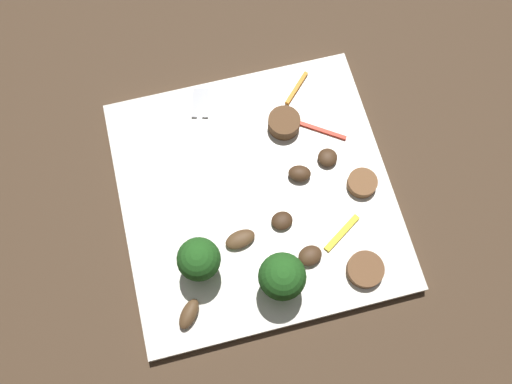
# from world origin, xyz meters

# --- Properties ---
(ground_plane) EXTENTS (1.40, 1.40, 0.00)m
(ground_plane) POSITION_xyz_m (0.00, 0.00, 0.00)
(ground_plane) COLOR #4C3826
(plate) EXTENTS (0.27, 0.27, 0.01)m
(plate) POSITION_xyz_m (0.00, 0.00, 0.01)
(plate) COLOR white
(plate) RESTS_ON ground_plane
(fork) EXTENTS (0.18, 0.06, 0.00)m
(fork) POSITION_xyz_m (0.06, 0.05, 0.01)
(fork) COLOR silver
(fork) RESTS_ON plate
(broccoli_floret_0) EXTENTS (0.04, 0.04, 0.06)m
(broccoli_floret_0) POSITION_xyz_m (-0.10, 0.00, 0.05)
(broccoli_floret_0) COLOR #296420
(broccoli_floret_0) RESTS_ON plate
(broccoli_floret_1) EXTENTS (0.04, 0.04, 0.06)m
(broccoli_floret_1) POSITION_xyz_m (-0.06, 0.07, 0.05)
(broccoli_floret_1) COLOR #296420
(broccoli_floret_1) RESTS_ON plate
(sausage_slice_0) EXTENTS (0.04, 0.04, 0.02)m
(sausage_slice_0) POSITION_xyz_m (0.07, -0.05, 0.02)
(sausage_slice_0) COLOR brown
(sausage_slice_0) RESTS_ON plate
(sausage_slice_1) EXTENTS (0.04, 0.04, 0.01)m
(sausage_slice_1) POSITION_xyz_m (-0.10, -0.08, 0.02)
(sausage_slice_1) COLOR brown
(sausage_slice_1) RESTS_ON plate
(sausage_slice_2) EXTENTS (0.03, 0.03, 0.01)m
(sausage_slice_2) POSITION_xyz_m (-0.02, -0.11, 0.02)
(sausage_slice_2) COLOR brown
(sausage_slice_2) RESTS_ON plate
(mushroom_0) EXTENTS (0.02, 0.03, 0.01)m
(mushroom_0) POSITION_xyz_m (-0.08, -0.03, 0.02)
(mushroom_0) COLOR #4C331E
(mushroom_0) RESTS_ON plate
(mushroom_1) EXTENTS (0.03, 0.03, 0.01)m
(mushroom_1) POSITION_xyz_m (0.02, -0.08, 0.02)
(mushroom_1) COLOR #4C331E
(mushroom_1) RESTS_ON plate
(mushroom_2) EXTENTS (0.02, 0.03, 0.01)m
(mushroom_2) POSITION_xyz_m (0.01, -0.05, 0.02)
(mushroom_2) COLOR #4C331E
(mushroom_2) RESTS_ON plate
(mushroom_3) EXTENTS (0.02, 0.03, 0.01)m
(mushroom_3) POSITION_xyz_m (-0.05, 0.03, 0.02)
(mushroom_3) COLOR brown
(mushroom_3) RESTS_ON plate
(mushroom_4) EXTENTS (0.03, 0.03, 0.01)m
(mushroom_4) POSITION_xyz_m (-0.10, 0.09, 0.02)
(mushroom_4) COLOR brown
(mushroom_4) RESTS_ON plate
(mushroom_5) EXTENTS (0.02, 0.02, 0.01)m
(mushroom_5) POSITION_xyz_m (-0.04, -0.02, 0.02)
(mushroom_5) COLOR #422B19
(mushroom_5) RESTS_ON plate
(pepper_strip_0) EXTENTS (0.04, 0.05, 0.00)m
(pepper_strip_0) POSITION_xyz_m (0.05, -0.08, 0.01)
(pepper_strip_0) COLOR red
(pepper_strip_0) RESTS_ON plate
(pepper_strip_1) EXTENTS (0.03, 0.04, 0.00)m
(pepper_strip_1) POSITION_xyz_m (-0.06, -0.07, 0.01)
(pepper_strip_1) COLOR yellow
(pepper_strip_1) RESTS_ON plate
(pepper_strip_2) EXTENTS (0.03, 0.03, 0.00)m
(pepper_strip_2) POSITION_xyz_m (0.11, -0.07, 0.02)
(pepper_strip_2) COLOR orange
(pepper_strip_2) RESTS_ON plate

